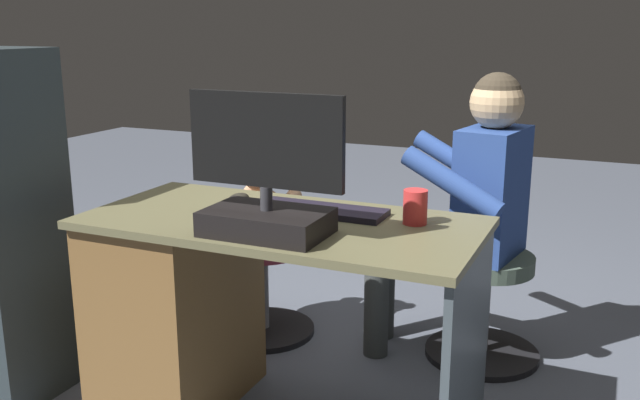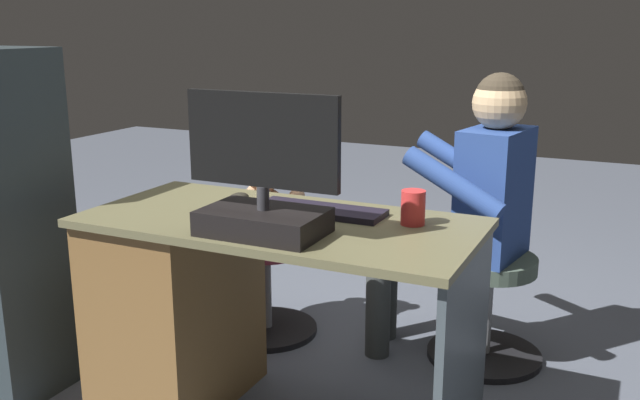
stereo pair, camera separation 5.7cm
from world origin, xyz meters
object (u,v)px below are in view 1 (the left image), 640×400
object	(u,v)px
monitor	(266,192)
office_chair_teddy	(263,277)
teddy_bear	(263,200)
cup	(415,207)
desk	(199,303)
keyboard	(321,210)
tv_remote	(228,214)
computer_mouse	(239,199)
visitor_chair	(485,299)
person	(467,195)

from	to	relation	value
monitor	office_chair_teddy	size ratio (longest dim) A/B	1.09
teddy_bear	cup	bearing A→B (deg)	147.51
desk	office_chair_teddy	xyz separation A→B (m)	(0.08, -0.61, -0.13)
keyboard	tv_remote	distance (m)	0.30
tv_remote	computer_mouse	bearing A→B (deg)	-50.37
desk	office_chair_teddy	distance (m)	0.63
desk	tv_remote	world-z (taller)	tv_remote
cup	tv_remote	xyz separation A→B (m)	(0.56, 0.16, -0.04)
office_chair_teddy	cup	bearing A→B (deg)	148.21
computer_mouse	teddy_bear	distance (m)	0.56
computer_mouse	teddy_bear	bearing A→B (deg)	-70.17
visitor_chair	tv_remote	bearing A→B (deg)	50.35
person	tv_remote	bearing A→B (deg)	53.79
keyboard	tv_remote	bearing A→B (deg)	32.38
desk	office_chair_teddy	bearing A→B (deg)	-82.30
visitor_chair	computer_mouse	bearing A→B (deg)	42.26
monitor	keyboard	size ratio (longest dim) A/B	1.13
keyboard	person	world-z (taller)	person
monitor	computer_mouse	size ratio (longest dim) A/B	4.94
monitor	keyboard	distance (m)	0.30
office_chair_teddy	person	size ratio (longest dim) A/B	0.38
cup	tv_remote	bearing A→B (deg)	16.10
computer_mouse	desk	bearing A→B (deg)	46.64
desk	person	size ratio (longest dim) A/B	1.09
monitor	teddy_bear	xyz separation A→B (m)	(0.44, -0.78, -0.25)
desk	teddy_bear	bearing A→B (deg)	-82.47
tv_remote	monitor	bearing A→B (deg)	172.15
computer_mouse	person	size ratio (longest dim) A/B	0.08
computer_mouse	teddy_bear	xyz separation A→B (m)	(0.19, -0.51, -0.14)
desk	computer_mouse	size ratio (longest dim) A/B	12.92
computer_mouse	office_chair_teddy	size ratio (longest dim) A/B	0.22
person	visitor_chair	bearing A→B (deg)	-170.16
computer_mouse	office_chair_teddy	world-z (taller)	computer_mouse
keyboard	desk	bearing A→B (deg)	15.69
computer_mouse	visitor_chair	distance (m)	1.09
office_chair_teddy	teddy_bear	bearing A→B (deg)	-90.00
desk	computer_mouse	xyz separation A→B (m)	(-0.10, -0.11, 0.35)
keyboard	cup	bearing A→B (deg)	-179.64
person	office_chair_teddy	bearing A→B (deg)	9.84
computer_mouse	office_chair_teddy	bearing A→B (deg)	-69.67
monitor	tv_remote	distance (m)	0.26
monitor	tv_remote	size ratio (longest dim) A/B	3.16
desk	visitor_chair	world-z (taller)	desk
monitor	person	distance (m)	1.00
teddy_bear	keyboard	bearing A→B (deg)	133.78
computer_mouse	teddy_bear	size ratio (longest dim) A/B	0.26
tv_remote	office_chair_teddy	distance (m)	0.84
office_chair_teddy	visitor_chair	size ratio (longest dim) A/B	0.96
tv_remote	teddy_bear	xyz separation A→B (m)	(0.24, -0.67, -0.13)
monitor	visitor_chair	world-z (taller)	monitor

